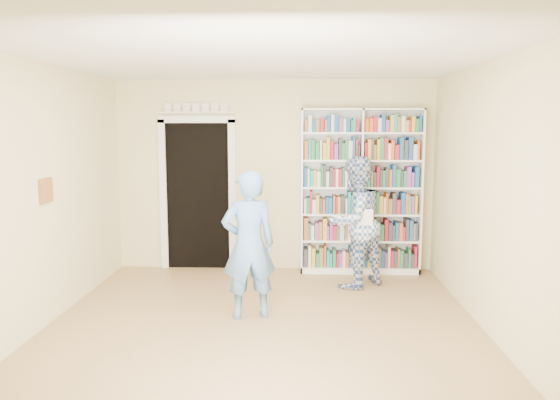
% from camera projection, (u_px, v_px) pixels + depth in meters
% --- Properties ---
extents(floor, '(5.00, 5.00, 0.00)m').
position_uv_depth(floor, '(262.00, 332.00, 5.49)').
color(floor, '#A27F4E').
rests_on(floor, ground).
extents(ceiling, '(5.00, 5.00, 0.00)m').
position_uv_depth(ceiling, '(261.00, 57.00, 5.13)').
color(ceiling, white).
rests_on(ceiling, wall_back).
extents(wall_back, '(4.50, 0.00, 4.50)m').
position_uv_depth(wall_back, '(274.00, 176.00, 7.79)').
color(wall_back, beige).
rests_on(wall_back, floor).
extents(wall_left, '(0.00, 5.00, 5.00)m').
position_uv_depth(wall_left, '(35.00, 198.00, 5.40)').
color(wall_left, beige).
rests_on(wall_left, floor).
extents(wall_right, '(0.00, 5.00, 5.00)m').
position_uv_depth(wall_right, '(496.00, 200.00, 5.22)').
color(wall_right, beige).
rests_on(wall_right, floor).
extents(bookshelf, '(1.67, 0.31, 2.30)m').
position_uv_depth(bookshelf, '(361.00, 191.00, 7.61)').
color(bookshelf, white).
rests_on(bookshelf, floor).
extents(doorway, '(1.10, 0.08, 2.43)m').
position_uv_depth(doorway, '(198.00, 188.00, 7.83)').
color(doorway, black).
rests_on(doorway, floor).
extents(wall_art, '(0.03, 0.25, 0.25)m').
position_uv_depth(wall_art, '(46.00, 191.00, 5.59)').
color(wall_art, brown).
rests_on(wall_art, wall_left).
extents(man_blue, '(0.67, 0.53, 1.60)m').
position_uv_depth(man_blue, '(249.00, 245.00, 5.81)').
color(man_blue, '#5B8ECC').
rests_on(man_blue, floor).
extents(man_plaid, '(1.03, 1.01, 1.68)m').
position_uv_depth(man_plaid, '(355.00, 222.00, 6.95)').
color(man_plaid, '#315296').
rests_on(man_plaid, floor).
extents(paper_sheet, '(0.19, 0.01, 0.27)m').
position_uv_depth(paper_sheet, '(365.00, 220.00, 6.72)').
color(paper_sheet, white).
rests_on(paper_sheet, man_plaid).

